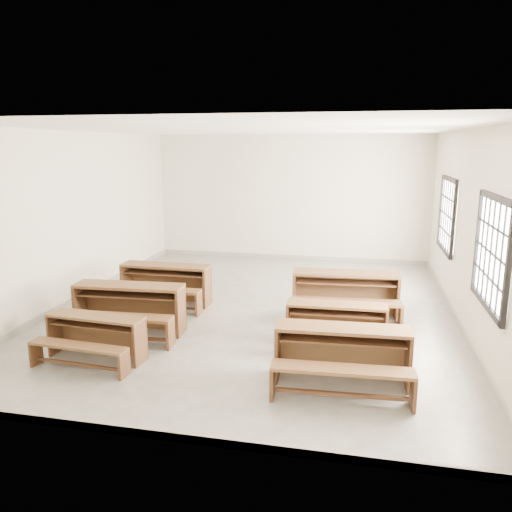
% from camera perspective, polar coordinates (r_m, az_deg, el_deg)
% --- Properties ---
extents(room, '(8.50, 8.50, 3.20)m').
position_cam_1_polar(room, '(8.70, 0.58, 7.34)').
color(room, gray).
rests_on(room, ground).
extents(desk_set_0, '(1.45, 0.83, 0.63)m').
position_cam_1_polar(desk_set_0, '(7.36, -17.95, -8.52)').
color(desk_set_0, brown).
rests_on(desk_set_0, ground).
extents(desk_set_1, '(1.78, 0.99, 0.78)m').
position_cam_1_polar(desk_set_1, '(8.19, -14.40, -5.47)').
color(desk_set_1, brown).
rests_on(desk_set_1, ground).
extents(desk_set_2, '(1.68, 0.88, 0.75)m').
position_cam_1_polar(desk_set_2, '(9.50, -10.38, -2.88)').
color(desk_set_2, brown).
rests_on(desk_set_2, ground).
extents(desk_set_3, '(1.69, 0.94, 0.74)m').
position_cam_1_polar(desk_set_3, '(6.37, 9.79, -10.78)').
color(desk_set_3, brown).
rests_on(desk_set_3, ground).
extents(desk_set_4, '(1.49, 0.82, 0.66)m').
position_cam_1_polar(desk_set_4, '(7.50, 9.14, -7.50)').
color(desk_set_4, brown).
rests_on(desk_set_4, ground).
extents(desk_set_5, '(1.85, 1.05, 0.81)m').
position_cam_1_polar(desk_set_5, '(8.72, 10.16, -4.05)').
color(desk_set_5, brown).
rests_on(desk_set_5, ground).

